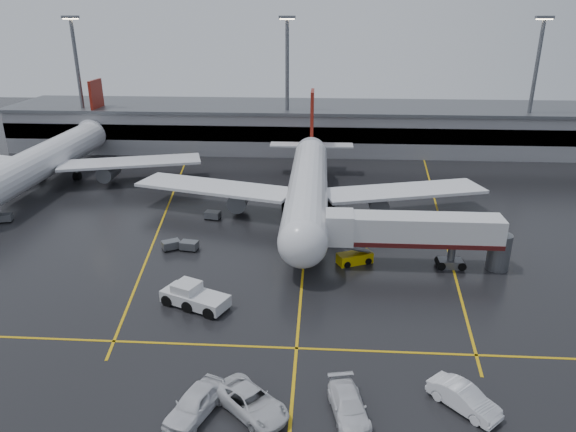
{
  "coord_description": "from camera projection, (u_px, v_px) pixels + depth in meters",
  "views": [
    {
      "loc": [
        1.67,
        -58.78,
        26.03
      ],
      "look_at": [
        -2.0,
        -2.0,
        4.0
      ],
      "focal_mm": 32.91,
      "sensor_mm": 36.0,
      "label": 1
    }
  ],
  "objects": [
    {
      "name": "apron_line_left",
      "position": [
        167.0,
        209.0,
        74.7
      ],
      "size": [
        9.99,
        69.35,
        0.02
      ],
      "primitive_type": "cube",
      "rotation": [
        0.0,
        0.0,
        0.14
      ],
      "color": "gold",
      "rests_on": "ground"
    },
    {
      "name": "light_mast_right",
      "position": [
        534.0,
        80.0,
        95.65
      ],
      "size": [
        3.0,
        1.2,
        25.45
      ],
      "color": "#595B60",
      "rests_on": "ground"
    },
    {
      "name": "jet_bridge",
      "position": [
        415.0,
        233.0,
        56.48
      ],
      "size": [
        19.9,
        3.4,
        6.05
      ],
      "color": "silver",
      "rests_on": "ground"
    },
    {
      "name": "baggage_cart_b",
      "position": [
        171.0,
        245.0,
        61.69
      ],
      "size": [
        2.38,
        2.15,
        1.12
      ],
      "color": "#595B60",
      "rests_on": "ground"
    },
    {
      "name": "baggage_cart_a",
      "position": [
        189.0,
        245.0,
        61.52
      ],
      "size": [
        2.18,
        1.61,
        1.12
      ],
      "color": "#595B60",
      "rests_on": "ground"
    },
    {
      "name": "main_airliner",
      "position": [
        308.0,
        184.0,
        71.7
      ],
      "size": [
        48.8,
        45.6,
        14.1
      ],
      "color": "silver",
      "rests_on": "ground"
    },
    {
      "name": "second_airliner",
      "position": [
        51.0,
        156.0,
        85.4
      ],
      "size": [
        48.8,
        45.6,
        14.1
      ],
      "color": "silver",
      "rests_on": "ground"
    },
    {
      "name": "service_van_c",
      "position": [
        464.0,
        398.0,
        36.84
      ],
      "size": [
        4.88,
        5.08,
        1.72
      ],
      "primitive_type": "imported",
      "rotation": [
        0.0,
        0.0,
        0.74
      ],
      "color": "white",
      "rests_on": "ground"
    },
    {
      "name": "apron_line_centre",
      "position": [
        305.0,
        241.0,
        64.19
      ],
      "size": [
        0.25,
        90.0,
        0.02
      ],
      "primitive_type": "cube",
      "color": "gold",
      "rests_on": "ground"
    },
    {
      "name": "apron_line_right",
      "position": [
        439.0,
        215.0,
        72.42
      ],
      "size": [
        7.57,
        69.64,
        0.02
      ],
      "primitive_type": "cube",
      "rotation": [
        0.0,
        0.0,
        -0.1
      ],
      "color": "gold",
      "rests_on": "ground"
    },
    {
      "name": "terminal",
      "position": [
        314.0,
        126.0,
        107.24
      ],
      "size": [
        122.0,
        19.0,
        8.6
      ],
      "color": "gray",
      "rests_on": "ground"
    },
    {
      "name": "baggage_cart_e",
      "position": [
        4.0,
        218.0,
        69.82
      ],
      "size": [
        2.28,
        1.79,
        1.12
      ],
      "color": "#595B60",
      "rests_on": "ground"
    },
    {
      "name": "service_van_a",
      "position": [
        251.0,
        402.0,
        36.52
      ],
      "size": [
        6.29,
        6.12,
        1.67
      ],
      "primitive_type": "imported",
      "rotation": [
        0.0,
        0.0,
        0.82
      ],
      "color": "silver",
      "rests_on": "ground"
    },
    {
      "name": "baggage_cart_c",
      "position": [
        213.0,
        215.0,
        70.75
      ],
      "size": [
        2.2,
        1.64,
        1.12
      ],
      "color": "#595B60",
      "rests_on": "ground"
    },
    {
      "name": "pushback_tractor",
      "position": [
        194.0,
        297.0,
        49.76
      ],
      "size": [
        6.98,
        5.01,
        2.32
      ],
      "color": "silver",
      "rests_on": "ground"
    },
    {
      "name": "service_van_d",
      "position": [
        195.0,
        403.0,
        36.24
      ],
      "size": [
        4.04,
        5.92,
        1.87
      ],
      "primitive_type": "imported",
      "rotation": [
        0.0,
        0.0,
        -0.37
      ],
      "color": "silver",
      "rests_on": "ground"
    },
    {
      "name": "service_van_b",
      "position": [
        348.0,
        406.0,
        36.22
      ],
      "size": [
        3.23,
        5.78,
        1.58
      ],
      "primitive_type": "imported",
      "rotation": [
        0.0,
        0.0,
        0.19
      ],
      "color": "silver",
      "rests_on": "ground"
    },
    {
      "name": "apron_line_stop",
      "position": [
        296.0,
        348.0,
        43.72
      ],
      "size": [
        60.0,
        0.25,
        0.02
      ],
      "primitive_type": "cube",
      "color": "gold",
      "rests_on": "ground"
    },
    {
      "name": "belt_loader",
      "position": [
        355.0,
        258.0,
        58.43
      ],
      "size": [
        4.2,
        3.06,
        2.45
      ],
      "color": "#CBA806",
      "rests_on": "ground"
    },
    {
      "name": "ground",
      "position": [
        305.0,
        241.0,
        64.2
      ],
      "size": [
        220.0,
        220.0,
        0.0
      ],
      "primitive_type": "plane",
      "color": "black",
      "rests_on": "ground"
    },
    {
      "name": "light_mast_mid",
      "position": [
        287.0,
        78.0,
        98.36
      ],
      "size": [
        3.0,
        1.2,
        25.45
      ],
      "color": "#595B60",
      "rests_on": "ground"
    },
    {
      "name": "light_mast_left",
      "position": [
        79.0,
        77.0,
        100.76
      ],
      "size": [
        3.0,
        1.2,
        25.45
      ],
      "color": "#595B60",
      "rests_on": "ground"
    }
  ]
}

